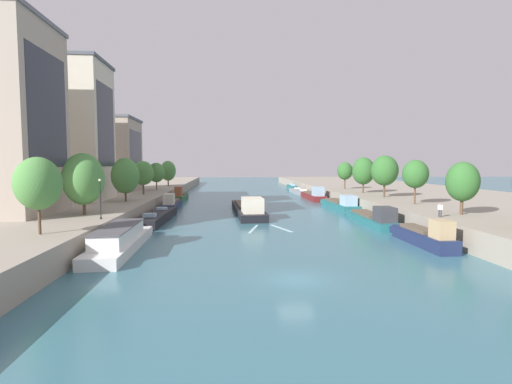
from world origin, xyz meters
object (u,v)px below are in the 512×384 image
moored_boat_left_downstream (172,204)px  moored_boat_left_near (181,196)px  barge_midriver (248,208)px  tree_right_past_mid (363,171)px  moored_boat_right_second (340,204)px  tree_left_far (143,173)px  moored_boat_right_gap_after (372,218)px  moored_boat_right_midway (300,191)px  tree_right_distant (385,171)px  tree_right_end_of_row (345,171)px  moored_boat_right_near (314,195)px  moored_boat_left_end (120,240)px  moored_boat_right_far (424,236)px  moored_boat_right_upstream (292,187)px  tree_left_second (83,179)px  tree_left_past_mid (168,171)px  person_on_quay (440,209)px  tree_left_end_of_row (156,173)px  lamppost_left_bank (100,197)px  tree_left_by_lamp (125,176)px  tree_right_by_lamp (415,174)px  tree_right_third (463,182)px  moored_boat_left_gap_after (157,217)px  tree_left_midway (38,183)px

moored_boat_left_downstream → moored_boat_left_near: size_ratio=1.08×
barge_midriver → tree_right_past_mid: (24.05, 12.85, 5.86)m
moored_boat_right_second → tree_left_far: size_ratio=2.46×
moored_boat_left_near → moored_boat_right_gap_after: bearing=-49.3°
moored_boat_right_second → moored_boat_right_midway: size_ratio=0.95×
moored_boat_right_midway → tree_right_past_mid: 30.94m
tree_right_distant → tree_right_end_of_row: size_ratio=1.19×
moored_boat_right_near → moored_boat_left_end: bearing=-121.3°
moored_boat_right_far → moored_boat_right_gap_after: (-0.12, 13.70, -0.11)m
tree_left_far → tree_right_distant: (43.90, -9.24, 0.59)m
moored_boat_right_gap_after → moored_boat_right_upstream: (0.52, 70.19, -0.15)m
barge_midriver → tree_left_second: bearing=-140.0°
tree_left_second → tree_right_distant: tree_right_distant is taller
tree_left_past_mid → person_on_quay: bearing=-57.4°
tree_left_end_of_row → lamppost_left_bank: tree_left_end_of_row is taller
tree_left_by_lamp → tree_right_end_of_row: bearing=31.1°
tree_left_past_mid → tree_right_by_lamp: (43.09, -47.76, 0.41)m
moored_boat_right_gap_after → tree_left_end_of_row: tree_left_end_of_row is taller
moored_boat_right_midway → tree_left_second: tree_left_second is taller
moored_boat_right_gap_after → tree_right_past_mid: 26.42m
moored_boat_left_near → tree_right_third: bearing=-49.2°
moored_boat_right_gap_after → tree_right_past_mid: tree_right_past_mid is taller
moored_boat_left_gap_after → moored_boat_right_gap_after: size_ratio=1.05×
tree_left_past_mid → tree_right_third: bearing=-54.1°
moored_boat_right_far → tree_right_end_of_row: 50.90m
moored_boat_left_near → moored_boat_right_second: moored_boat_left_near is taller
moored_boat_right_gap_after → tree_right_by_lamp: (7.52, 3.15, 5.95)m
moored_boat_left_end → moored_boat_left_gap_after: moored_boat_left_end is taller
tree_left_midway → person_on_quay: bearing=10.7°
tree_left_second → tree_left_end_of_row: size_ratio=1.18×
moored_boat_right_second → tree_right_distant: size_ratio=2.15×
tree_left_past_mid → tree_right_past_mid: (43.05, -26.29, 0.43)m
tree_right_third → person_on_quay: bearing=-152.2°
moored_boat_right_midway → tree_right_third: (7.36, -62.41, 5.70)m
moored_boat_right_gap_after → tree_left_far: tree_left_far is taller
moored_boat_left_near → tree_right_by_lamp: 50.13m
tree_left_by_lamp → lamppost_left_bank: bearing=-82.8°
tree_left_end_of_row → tree_right_third: size_ratio=0.99×
lamppost_left_bank → tree_left_midway: bearing=-104.3°
barge_midriver → tree_left_end_of_row: size_ratio=3.88×
moored_boat_right_gap_after → moored_boat_right_second: (0.68, 17.55, 0.03)m
moored_boat_right_far → tree_left_midway: size_ratio=1.68×
moored_boat_right_midway → tree_right_third: tree_right_third is taller
moored_boat_left_end → moored_boat_right_near: moored_boat_right_near is taller
tree_left_past_mid → tree_right_by_lamp: tree_left_past_mid is taller
moored_boat_left_end → moored_boat_left_near: moored_boat_left_near is taller
tree_right_by_lamp → lamppost_left_bank: size_ratio=1.50×
tree_left_second → tree_right_end_of_row: size_ratio=1.16×
moored_boat_left_downstream → tree_right_distant: tree_right_distant is taller
moored_boat_left_gap_after → tree_right_by_lamp: (37.59, -1.64, 6.14)m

